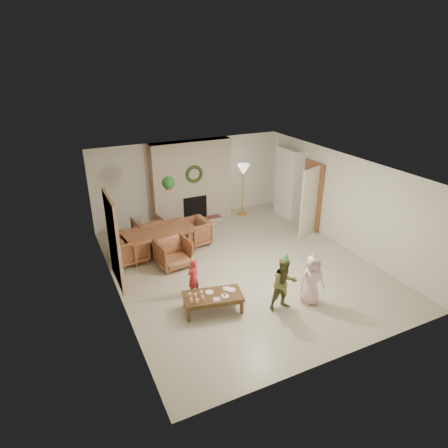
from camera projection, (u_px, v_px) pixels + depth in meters
floor at (242, 266)px, 9.56m from camera, size 7.00×7.00×0.00m
ceiling at (244, 169)px, 8.55m from camera, size 7.00×7.00×0.00m
wall_back at (190, 180)px, 11.94m from camera, size 7.00×0.00×7.00m
wall_front at (346, 298)px, 6.17m from camera, size 7.00×0.00×7.00m
wall_left at (114, 245)px, 7.87m from camera, size 0.00×7.00×7.00m
wall_right at (342, 201)px, 10.24m from camera, size 0.00×7.00×7.00m
fireplace_mass at (192, 182)px, 11.78m from camera, size 2.50×0.40×2.50m
fireplace_hearth at (197, 221)px, 11.97m from camera, size 1.60×0.30×0.12m
fireplace_firebox at (195, 208)px, 11.95m from camera, size 0.75×0.12×0.75m
fireplace_wreath at (194, 174)px, 11.46m from camera, size 0.54×0.10×0.54m
floor_lamp_base at (242, 214)px, 12.67m from camera, size 0.31×0.31×0.03m
floor_lamp_post at (243, 192)px, 12.36m from camera, size 0.03×0.03×1.51m
floor_lamp_shade at (243, 170)px, 12.06m from camera, size 0.40×0.40×0.34m
bookshelf_carcass at (288, 183)px, 12.14m from camera, size 0.30×1.00×2.20m
bookshelf_shelf_a at (286, 202)px, 12.39m from camera, size 0.30×0.92×0.03m
bookshelf_shelf_b at (287, 191)px, 12.23m from camera, size 0.30×0.92×0.03m
bookshelf_shelf_c at (287, 179)px, 12.07m from camera, size 0.30×0.92×0.03m
bookshelf_shelf_d at (288, 166)px, 11.90m from camera, size 0.30×0.92×0.03m
books_row_lower at (288, 200)px, 12.20m from camera, size 0.20×0.40×0.24m
books_row_mid at (285, 186)px, 12.21m from camera, size 0.20×0.44×0.24m
books_row_upper at (289, 176)px, 11.92m from camera, size 0.20×0.36×0.22m
door_frame at (312, 196)px, 11.31m from camera, size 0.05×0.86×2.04m
door_leaf at (310, 202)px, 10.85m from camera, size 0.77×0.32×2.00m
curtain_panel at (114, 241)px, 8.05m from camera, size 0.06×1.20×2.00m
dining_table at (160, 242)px, 10.09m from camera, size 1.93×1.22×0.64m
dining_chair_near at (174, 253)px, 9.45m from camera, size 0.84×0.86×0.71m
dining_chair_far at (149, 230)px, 10.69m from camera, size 0.84×0.86×0.71m
dining_chair_left at (131, 248)px, 9.68m from camera, size 0.86×0.84×0.71m
dining_chair_right at (194, 232)px, 10.56m from camera, size 0.86×0.84×0.71m
hanging_plant_cord at (168, 174)px, 9.41m from camera, size 0.01×0.01×0.70m
hanging_plant_pot at (169, 187)px, 9.56m from camera, size 0.16×0.16×0.12m
hanging_plant_foliage at (168, 183)px, 9.51m from camera, size 0.32×0.32×0.32m
coffee_table_top at (213, 296)px, 7.80m from camera, size 1.30×0.84×0.06m
coffee_table_apron at (213, 299)px, 7.83m from camera, size 1.19×0.73×0.07m
coffee_leg_fl at (188, 315)px, 7.54m from camera, size 0.08×0.08×0.31m
coffee_leg_fr at (242, 307)px, 7.77m from camera, size 0.08×0.08×0.31m
coffee_leg_bl at (185, 300)px, 7.98m from camera, size 0.08×0.08×0.31m
coffee_leg_br at (235, 294)px, 8.21m from camera, size 0.08×0.08×0.31m
cup_a at (191, 300)px, 7.55m from camera, size 0.08×0.08×0.08m
cup_b at (190, 295)px, 7.72m from camera, size 0.08×0.08×0.08m
cup_c at (197, 301)px, 7.53m from camera, size 0.08×0.08×0.08m
cup_d at (196, 296)px, 7.70m from camera, size 0.08×0.08×0.08m
cup_e at (203, 298)px, 7.63m from camera, size 0.08×0.08×0.08m
cup_f at (201, 293)px, 7.79m from camera, size 0.08×0.08×0.08m
plate_a at (209, 292)px, 7.88m from camera, size 0.20×0.20×0.01m
plate_b at (225, 296)px, 7.75m from camera, size 0.20×0.20×0.01m
plate_c at (231, 290)px, 7.96m from camera, size 0.20×0.20×0.01m
food_scoop at (225, 294)px, 7.74m from camera, size 0.08×0.08×0.06m
napkin_left at (217, 299)px, 7.65m from camera, size 0.16×0.16×0.01m
napkin_right at (226, 288)px, 8.00m from camera, size 0.16×0.16×0.01m
child_red at (193, 277)px, 8.26m from camera, size 0.38×0.34×0.88m
party_hat_red at (192, 258)px, 8.07m from camera, size 0.14×0.14×0.17m
child_plaid at (284, 284)px, 7.76m from camera, size 0.60×0.48×1.16m
party_hat_plaid at (286, 257)px, 7.51m from camera, size 0.18×0.18×0.19m
child_pink at (312, 280)px, 7.96m from camera, size 0.60×0.46×1.10m
party_hat_pink at (315, 255)px, 7.72m from camera, size 0.19×0.19×0.20m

